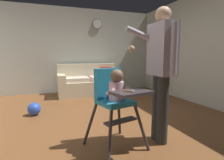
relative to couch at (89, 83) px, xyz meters
The scene contains 8 objects.
ground 2.50m from the couch, 95.52° to the right, with size 6.32×7.51×0.10m, color brown.
wall_far 1.08m from the couch, 114.61° to the left, with size 5.52×0.06×2.51m, color #B7BAB0.
wall_right 3.19m from the couch, 45.12° to the right, with size 0.06×6.51×2.51m, color #B3B7AB.
couch is the anchor object (origin of this frame).
high_chair 3.17m from the couch, 96.57° to the right, with size 0.73×0.82×0.95m.
adult_standing 3.24m from the couch, 85.94° to the right, with size 0.51×0.51×1.67m.
toy_ball 2.06m from the couch, 131.65° to the right, with size 0.24×0.24×0.24m, color #284CB7.
wall_clock 1.85m from the couch, 50.47° to the left, with size 0.30×0.04×0.30m.
Camera 1 is at (-0.84, -2.59, 1.09)m, focal length 28.86 mm.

